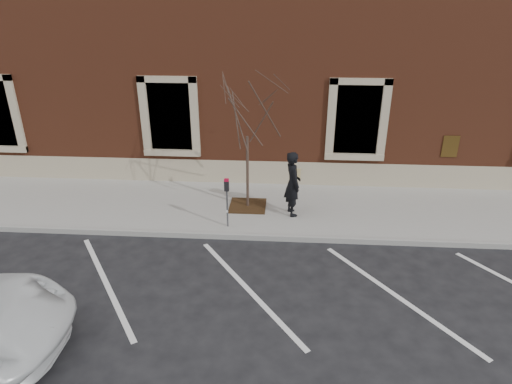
{
  "coord_description": "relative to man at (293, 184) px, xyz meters",
  "views": [
    {
      "loc": [
        0.73,
        -9.93,
        5.75
      ],
      "look_at": [
        0.0,
        0.6,
        1.1
      ],
      "focal_mm": 30.0,
      "sensor_mm": 36.0,
      "label": 1
    }
  ],
  "objects": [
    {
      "name": "ground",
      "position": [
        -0.99,
        -1.26,
        -1.09
      ],
      "size": [
        120.0,
        120.0,
        0.0
      ],
      "primitive_type": "plane",
      "color": "#28282B",
      "rests_on": "ground"
    },
    {
      "name": "sidewalk_near",
      "position": [
        -0.99,
        0.49,
        -1.02
      ],
      "size": [
        40.0,
        3.5,
        0.15
      ],
      "primitive_type": "cube",
      "color": "#A3A199",
      "rests_on": "ground"
    },
    {
      "name": "curb_near",
      "position": [
        -0.99,
        -1.31,
        -1.02
      ],
      "size": [
        40.0,
        0.12,
        0.15
      ],
      "primitive_type": "cube",
      "color": "#9E9E99",
      "rests_on": "ground"
    },
    {
      "name": "parking_stripes",
      "position": [
        -0.99,
        -3.46,
        -1.09
      ],
      "size": [
        28.0,
        4.4,
        0.01
      ],
      "primitive_type": null,
      "color": "silver",
      "rests_on": "ground"
    },
    {
      "name": "building_civic",
      "position": [
        -0.99,
        6.48,
        2.9
      ],
      "size": [
        40.0,
        8.62,
        8.0
      ],
      "color": "brown",
      "rests_on": "ground"
    },
    {
      "name": "man",
      "position": [
        0.0,
        0.0,
        0.0
      ],
      "size": [
        0.63,
        0.79,
        1.89
      ],
      "primitive_type": "imported",
      "rotation": [
        0.0,
        0.0,
        1.87
      ],
      "color": "black",
      "rests_on": "sidewalk_near"
    },
    {
      "name": "parking_meter",
      "position": [
        -1.76,
        -0.89,
        0.03
      ],
      "size": [
        0.13,
        0.1,
        1.4
      ],
      "rotation": [
        0.0,
        0.0,
        -0.19
      ],
      "color": "#595B60",
      "rests_on": "sidewalk_near"
    },
    {
      "name": "tree_grate",
      "position": [
        -1.32,
        0.41,
        -0.93
      ],
      "size": [
        1.09,
        1.09,
        0.03
      ],
      "primitive_type": "cube",
      "color": "#3F2514",
      "rests_on": "sidewalk_near"
    },
    {
      "name": "sapling",
      "position": [
        -1.32,
        0.41,
        1.84
      ],
      "size": [
        2.38,
        2.38,
        3.97
      ],
      "color": "#49342C",
      "rests_on": "sidewalk_near"
    }
  ]
}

